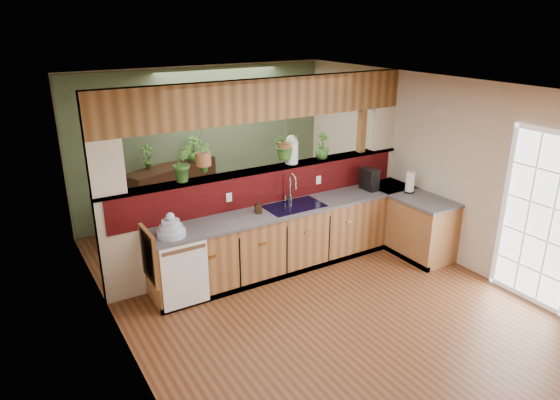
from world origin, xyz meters
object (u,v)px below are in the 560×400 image
coffee_maker (370,180)px  soap_dispenser (258,206)px  paper_towel (410,183)px  glass_jar (292,149)px  shelving_console (173,197)px  dish_stack (171,229)px  faucet (291,187)px

coffee_maker → soap_dispenser: bearing=-179.7°
coffee_maker → paper_towel: 0.58m
glass_jar → shelving_console: (-1.15, 1.90, -1.09)m
paper_towel → shelving_console: (-2.73, 2.68, -0.55)m
dish_stack → glass_jar: bearing=13.2°
faucet → shelving_console: (-1.01, 2.12, -0.63)m
soap_dispenser → glass_jar: (0.74, 0.35, 0.60)m
dish_stack → glass_jar: size_ratio=0.84×
glass_jar → paper_towel: bearing=-26.1°
shelving_console → coffee_maker: bearing=-68.2°
faucet → coffee_maker: (1.30, -0.15, -0.08)m
paper_towel → glass_jar: size_ratio=0.81×
dish_stack → soap_dispenser: dish_stack is taller
paper_towel → shelving_console: 3.86m
dish_stack → soap_dispenser: 1.24m
faucet → paper_towel: faucet is taller
coffee_maker → shelving_console: 3.28m
glass_jar → faucet: bearing=-122.4°
faucet → soap_dispenser: (-0.60, -0.13, -0.13)m
shelving_console → glass_jar: bearing=-82.6°
soap_dispenser → faucet: bearing=12.5°
dish_stack → soap_dispenser: (1.24, 0.12, 0.00)m
soap_dispenser → shelving_console: soap_dispenser is taller
coffee_maker → shelving_console: coffee_maker is taller
dish_stack → coffee_maker: (3.14, 0.09, 0.06)m
soap_dispenser → dish_stack: bearing=-174.7°
coffee_maker → shelving_console: size_ratio=0.19×
soap_dispenser → glass_jar: bearing=25.3°
coffee_maker → shelving_console: (-2.31, 2.27, -0.55)m
paper_towel → shelving_console: paper_towel is taller
dish_stack → coffee_maker: coffee_maker is taller
faucet → coffee_maker: bearing=-6.8°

